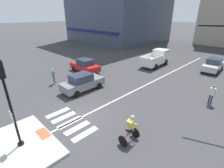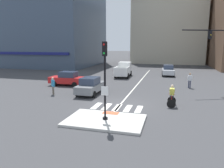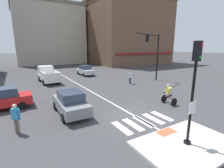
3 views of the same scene
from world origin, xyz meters
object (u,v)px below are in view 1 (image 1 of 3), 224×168
at_px(cyclist, 130,129).
at_px(signal_pole, 8,99).
at_px(car_silver_eastbound_distant, 213,65).
at_px(car_grey_westbound_near, 82,82).
at_px(pickup_truck_white_westbound_distant, 157,58).
at_px(pedestrian_waiting_far_side, 212,93).
at_px(car_red_cross_left, 85,66).
at_px(pedestrian_at_curb_left, 53,75).

bearing_deg(cyclist, signal_pole, -131.11).
distance_m(car_silver_eastbound_distant, car_grey_westbound_near, 16.59).
height_order(signal_pole, pickup_truck_white_westbound_distant, signal_pole).
height_order(signal_pole, cyclist, signal_pole).
bearing_deg(signal_pole, pedestrian_waiting_far_side, 64.55).
bearing_deg(pedestrian_waiting_far_side, cyclist, -103.81).
height_order(car_red_cross_left, pedestrian_waiting_far_side, pedestrian_waiting_far_side).
height_order(car_silver_eastbound_distant, pedestrian_waiting_far_side, pedestrian_waiting_far_side).
height_order(pickup_truck_white_westbound_distant, pedestrian_waiting_far_side, pickup_truck_white_westbound_distant).
relative_size(cyclist, pedestrian_at_curb_left, 1.01).
xyz_separation_m(car_grey_westbound_near, pedestrian_at_curb_left, (-3.35, -1.18, 0.17)).
distance_m(car_grey_westbound_near, pickup_truck_white_westbound_distant, 12.35).
bearing_deg(pedestrian_waiting_far_side, signal_pole, -115.45).
height_order(car_silver_eastbound_distant, pickup_truck_white_westbound_distant, pickup_truck_white_westbound_distant).
bearing_deg(car_silver_eastbound_distant, cyclist, -88.38).
height_order(car_silver_eastbound_distant, car_red_cross_left, same).
xyz_separation_m(car_grey_westbound_near, pedestrian_waiting_far_side, (9.47, 5.66, 0.17)).
relative_size(car_grey_westbound_near, pickup_truck_white_westbound_distant, 0.79).
bearing_deg(car_grey_westbound_near, car_red_cross_left, 140.81).
xyz_separation_m(car_silver_eastbound_distant, cyclist, (0.49, -17.20, 0.06)).
bearing_deg(signal_pole, car_silver_eastbound_distant, 80.89).
xyz_separation_m(signal_pole, car_red_cross_left, (-7.78, 10.17, -2.19)).
relative_size(car_grey_westbound_near, pedestrian_at_curb_left, 2.46).
distance_m(signal_pole, car_red_cross_left, 12.99).
height_order(cyclist, pedestrian_at_curb_left, cyclist).
bearing_deg(car_silver_eastbound_distant, car_grey_westbound_near, -115.18).
bearing_deg(car_red_cross_left, car_silver_eastbound_distant, 45.78).
height_order(pickup_truck_white_westbound_distant, pedestrian_at_curb_left, pickup_truck_white_westbound_distant).
height_order(car_red_cross_left, cyclist, cyclist).
bearing_deg(pickup_truck_white_westbound_distant, pedestrian_waiting_far_side, -36.89).
height_order(car_red_cross_left, pickup_truck_white_westbound_distant, pickup_truck_white_westbound_distant).
bearing_deg(pickup_truck_white_westbound_distant, car_silver_eastbound_distant, 22.50).
xyz_separation_m(car_silver_eastbound_distant, pickup_truck_white_westbound_distant, (-6.48, -2.68, 0.17)).
distance_m(car_silver_eastbound_distant, pickup_truck_white_westbound_distant, 7.01).
bearing_deg(car_grey_westbound_near, cyclist, -16.13).
bearing_deg(signal_pole, car_red_cross_left, 127.43).
height_order(car_grey_westbound_near, pedestrian_waiting_far_side, pedestrian_waiting_far_side).
height_order(car_silver_eastbound_distant, pedestrian_at_curb_left, pedestrian_at_curb_left).
relative_size(pickup_truck_white_westbound_distant, pedestrian_waiting_far_side, 3.10).
relative_size(car_grey_westbound_near, car_red_cross_left, 0.99).
relative_size(car_silver_eastbound_distant, pedestrian_waiting_far_side, 2.50).
bearing_deg(pickup_truck_white_westbound_distant, car_red_cross_left, -118.31).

